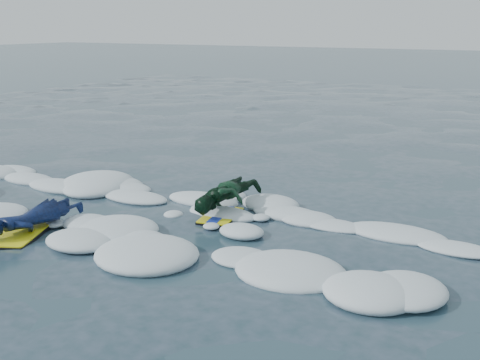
# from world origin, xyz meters

# --- Properties ---
(ground) EXTENTS (120.00, 120.00, 0.00)m
(ground) POSITION_xyz_m (0.00, 0.00, 0.00)
(ground) COLOR #162535
(ground) RESTS_ON ground
(foam_band) EXTENTS (12.00, 3.10, 0.30)m
(foam_band) POSITION_xyz_m (0.00, 1.03, 0.00)
(foam_band) COLOR white
(foam_band) RESTS_ON ground
(prone_woman_unit) EXTENTS (0.88, 1.54, 0.37)m
(prone_woman_unit) POSITION_xyz_m (-1.50, -0.54, 0.19)
(prone_woman_unit) COLOR black
(prone_woman_unit) RESTS_ON ground
(prone_child_unit) EXTENTS (0.75, 1.32, 0.49)m
(prone_child_unit) POSITION_xyz_m (0.38, 1.38, 0.25)
(prone_child_unit) COLOR black
(prone_child_unit) RESTS_ON ground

